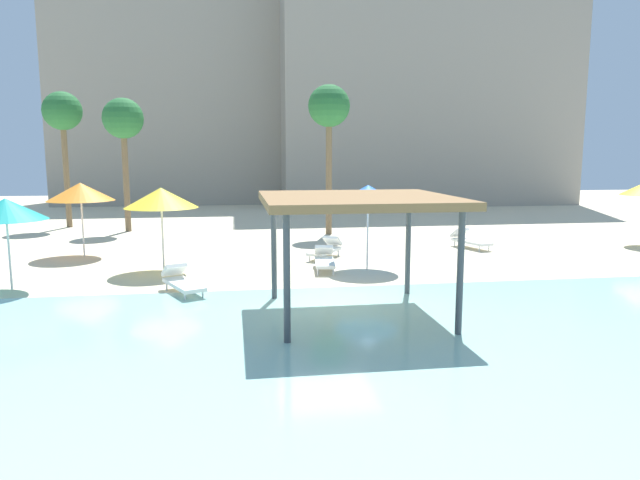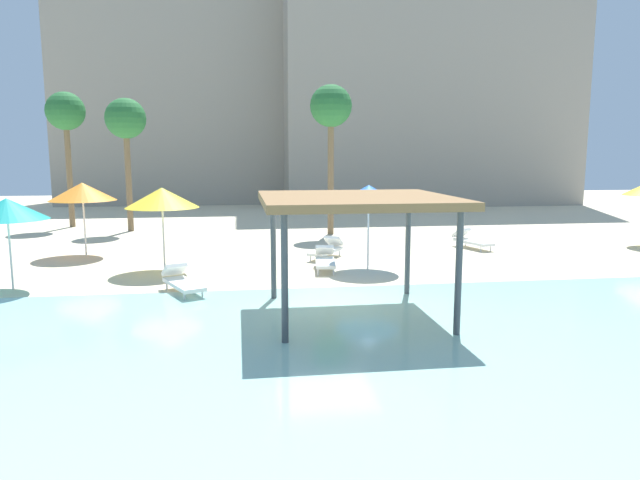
% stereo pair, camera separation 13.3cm
% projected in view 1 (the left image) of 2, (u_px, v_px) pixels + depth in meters
% --- Properties ---
extents(ground_plane, '(80.00, 80.00, 0.00)m').
position_uv_depth(ground_plane, '(326.00, 303.00, 14.52)').
color(ground_plane, beige).
extents(lagoon_water, '(44.00, 13.50, 0.04)m').
position_uv_depth(lagoon_water, '(377.00, 383.00, 9.38)').
color(lagoon_water, '#99D1C6').
rests_on(lagoon_water, ground).
extents(shade_pavilion, '(4.24, 4.24, 2.79)m').
position_uv_depth(shade_pavilion, '(357.00, 203.00, 12.97)').
color(shade_pavilion, '#42474C').
rests_on(shade_pavilion, ground).
extents(beach_umbrella_teal_0, '(2.15, 2.15, 2.53)m').
position_uv_depth(beach_umbrella_teal_0, '(6.00, 209.00, 15.59)').
color(beach_umbrella_teal_0, silver).
rests_on(beach_umbrella_teal_0, ground).
extents(beach_umbrella_orange_1, '(2.37, 2.37, 2.68)m').
position_uv_depth(beach_umbrella_orange_1, '(81.00, 192.00, 20.83)').
color(beach_umbrella_orange_1, silver).
rests_on(beach_umbrella_orange_1, ground).
extents(beach_umbrella_blue_3, '(2.18, 2.18, 2.73)m').
position_uv_depth(beach_umbrella_blue_3, '(368.00, 194.00, 18.47)').
color(beach_umbrella_blue_3, silver).
rests_on(beach_umbrella_blue_3, ground).
extents(beach_umbrella_yellow_4, '(2.31, 2.31, 2.66)m').
position_uv_depth(beach_umbrella_yellow_4, '(161.00, 198.00, 18.14)').
color(beach_umbrella_yellow_4, silver).
rests_on(beach_umbrella_yellow_4, ground).
extents(lounge_chair_0, '(1.15, 1.99, 0.74)m').
position_uv_depth(lounge_chair_0, '(469.00, 240.00, 22.87)').
color(lounge_chair_0, white).
rests_on(lounge_chair_0, ground).
extents(lounge_chair_2, '(0.82, 1.95, 0.74)m').
position_uv_depth(lounge_chair_2, '(324.00, 259.00, 18.61)').
color(lounge_chair_2, white).
rests_on(lounge_chair_2, ground).
extents(lounge_chair_3, '(1.54, 1.92, 0.74)m').
position_uv_depth(lounge_chair_3, '(326.00, 249.00, 20.71)').
color(lounge_chair_3, white).
rests_on(lounge_chair_3, ground).
extents(lounge_chair_4, '(1.33, 1.97, 0.74)m').
position_uv_depth(lounge_chair_4, '(182.00, 281.00, 15.45)').
color(lounge_chair_4, white).
rests_on(lounge_chair_4, ground).
extents(palm_tree_0, '(1.90, 1.90, 6.80)m').
position_uv_depth(palm_tree_0, '(329.00, 110.00, 25.95)').
color(palm_tree_0, brown).
rests_on(palm_tree_0, ground).
extents(palm_tree_2, '(1.90, 1.90, 6.31)m').
position_uv_depth(palm_tree_2, '(123.00, 122.00, 27.02)').
color(palm_tree_2, brown).
rests_on(palm_tree_2, ground).
extents(palm_tree_3, '(1.90, 1.90, 6.76)m').
position_uv_depth(palm_tree_3, '(62.00, 115.00, 28.53)').
color(palm_tree_3, brown).
rests_on(palm_tree_3, ground).
extents(hotel_block_0, '(18.93, 8.00, 14.93)m').
position_uv_depth(hotel_block_0, '(188.00, 104.00, 44.21)').
color(hotel_block_0, '#9E9384').
rests_on(hotel_block_0, ground).
extents(hotel_block_1, '(21.34, 8.04, 19.11)m').
position_uv_depth(hotel_block_1, '(424.00, 74.00, 42.65)').
color(hotel_block_1, '#9E9384').
rests_on(hotel_block_1, ground).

